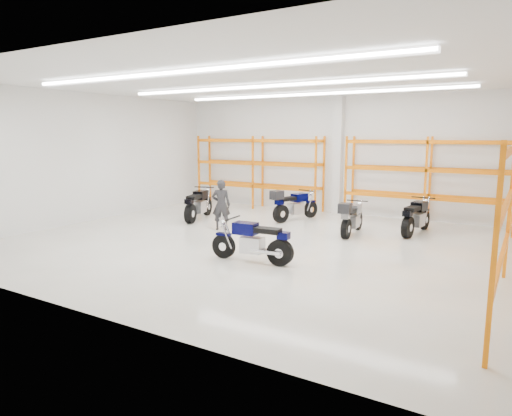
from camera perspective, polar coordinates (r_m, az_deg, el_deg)
The scene contains 11 objects.
ground at distance 13.01m, azimuth 0.71°, elevation -4.44°, with size 14.00×14.00×0.00m, color beige.
room_shell at distance 12.66m, azimuth 0.79°, elevation 10.17°, with size 14.02×12.02×4.51m.
motorcycle_main at distance 11.01m, azimuth -0.14°, elevation -4.31°, with size 2.16×0.72×1.06m.
motorcycle_back_a at distance 16.62m, azimuth -7.28°, elevation 0.35°, with size 0.94×2.27×1.14m.
motorcycle_back_b at distance 16.34m, azimuth 4.56°, elevation 0.31°, with size 1.04×2.19×1.15m.
motorcycle_back_c at distance 14.25m, azimuth 11.80°, elevation -1.29°, with size 0.68×2.13×1.09m.
motorcycle_back_d at distance 14.94m, azimuth 19.33°, elevation -1.17°, with size 0.74×2.23×1.10m.
standing_man at distance 14.74m, azimuth -4.38°, elevation 0.39°, with size 0.60×0.39×1.64m, color black.
structural_column at distance 17.93m, azimuth 10.22°, elevation 6.44°, with size 0.32×0.32×4.50m, color white.
pallet_racking_back_left at distance 19.13m, azimuth 0.22°, elevation 5.36°, with size 5.67×0.87×3.00m.
pallet_racking_back_right at distance 16.71m, azimuth 20.73°, elevation 4.21°, with size 5.67×0.87×3.00m.
Camera 1 is at (6.38, -10.91, 3.07)m, focal length 32.00 mm.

